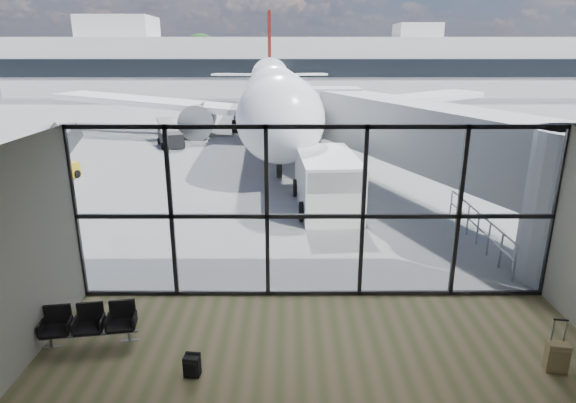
{
  "coord_description": "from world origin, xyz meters",
  "views": [
    {
      "loc": [
        -0.69,
        -11.38,
        6.14
      ],
      "look_at": [
        -0.67,
        3.0,
        1.65
      ],
      "focal_mm": 30.0,
      "sensor_mm": 36.0,
      "label": 1
    }
  ],
  "objects_px": {
    "backpack": "(192,366)",
    "belt_loader": "(170,138)",
    "seating_row": "(90,322)",
    "mobile_stairs": "(52,171)",
    "airliner": "(273,91)",
    "suitcase": "(557,357)",
    "service_van": "(327,182)"
  },
  "relations": [
    {
      "from": "mobile_stairs",
      "to": "belt_loader",
      "type": "bearing_deg",
      "value": 81.88
    },
    {
      "from": "backpack",
      "to": "service_van",
      "type": "bearing_deg",
      "value": 79.47
    },
    {
      "from": "backpack",
      "to": "mobile_stairs",
      "type": "xyz_separation_m",
      "value": [
        -9.74,
        15.03,
        0.28
      ]
    },
    {
      "from": "service_van",
      "to": "mobile_stairs",
      "type": "xyz_separation_m",
      "value": [
        -13.23,
        4.37,
        -0.62
      ]
    },
    {
      "from": "backpack",
      "to": "belt_loader",
      "type": "height_order",
      "value": "belt_loader"
    },
    {
      "from": "backpack",
      "to": "belt_loader",
      "type": "bearing_deg",
      "value": 111.59
    },
    {
      "from": "suitcase",
      "to": "mobile_stairs",
      "type": "xyz_separation_m",
      "value": [
        -16.99,
        14.9,
        0.18
      ]
    },
    {
      "from": "service_van",
      "to": "backpack",
      "type": "bearing_deg",
      "value": -111.48
    },
    {
      "from": "backpack",
      "to": "airliner",
      "type": "height_order",
      "value": "airliner"
    },
    {
      "from": "backpack",
      "to": "service_van",
      "type": "distance_m",
      "value": 11.26
    },
    {
      "from": "service_van",
      "to": "airliner",
      "type": "bearing_deg",
      "value": 94.37
    },
    {
      "from": "seating_row",
      "to": "belt_loader",
      "type": "xyz_separation_m",
      "value": [
        -3.61,
        23.07,
        0.08
      ]
    },
    {
      "from": "seating_row",
      "to": "service_van",
      "type": "bearing_deg",
      "value": 48.98
    },
    {
      "from": "backpack",
      "to": "belt_loader",
      "type": "relative_size",
      "value": 0.12
    },
    {
      "from": "airliner",
      "to": "mobile_stairs",
      "type": "relative_size",
      "value": 12.29
    },
    {
      "from": "backpack",
      "to": "mobile_stairs",
      "type": "bearing_deg",
      "value": 130.53
    },
    {
      "from": "mobile_stairs",
      "to": "seating_row",
      "type": "bearing_deg",
      "value": -48.57
    },
    {
      "from": "seating_row",
      "to": "airliner",
      "type": "relative_size",
      "value": 0.05
    },
    {
      "from": "seating_row",
      "to": "service_van",
      "type": "height_order",
      "value": "service_van"
    },
    {
      "from": "seating_row",
      "to": "backpack",
      "type": "relative_size",
      "value": 4.18
    },
    {
      "from": "airliner",
      "to": "seating_row",
      "type": "bearing_deg",
      "value": -98.82
    },
    {
      "from": "seating_row",
      "to": "mobile_stairs",
      "type": "distance_m",
      "value": 15.64
    },
    {
      "from": "airliner",
      "to": "suitcase",
      "type": "bearing_deg",
      "value": -80.91
    },
    {
      "from": "seating_row",
      "to": "mobile_stairs",
      "type": "height_order",
      "value": "mobile_stairs"
    },
    {
      "from": "backpack",
      "to": "suitcase",
      "type": "xyz_separation_m",
      "value": [
        7.25,
        0.13,
        0.11
      ]
    },
    {
      "from": "belt_loader",
      "to": "mobile_stairs",
      "type": "relative_size",
      "value": 1.19
    },
    {
      "from": "suitcase",
      "to": "service_van",
      "type": "height_order",
      "value": "service_van"
    },
    {
      "from": "backpack",
      "to": "suitcase",
      "type": "height_order",
      "value": "suitcase"
    },
    {
      "from": "backpack",
      "to": "seating_row",
      "type": "bearing_deg",
      "value": 161.45
    },
    {
      "from": "airliner",
      "to": "belt_loader",
      "type": "bearing_deg",
      "value": -137.25
    },
    {
      "from": "seating_row",
      "to": "service_van",
      "type": "xyz_separation_m",
      "value": [
        5.93,
        9.46,
        0.65
      ]
    },
    {
      "from": "seating_row",
      "to": "backpack",
      "type": "distance_m",
      "value": 2.74
    }
  ]
}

